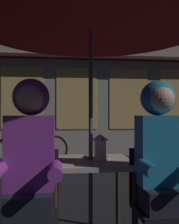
# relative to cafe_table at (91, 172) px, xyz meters

# --- Properties ---
(cafe_table) EXTENTS (0.72, 0.72, 0.74)m
(cafe_table) POSITION_rel_cafe_table_xyz_m (0.00, 0.00, 0.00)
(cafe_table) COLOR #B2AD9E
(cafe_table) RESTS_ON ground_plane
(patio_umbrella) EXTENTS (2.10, 2.10, 2.31)m
(patio_umbrella) POSITION_rel_cafe_table_xyz_m (0.00, 0.00, 1.42)
(patio_umbrella) COLOR #4C4C51
(patio_umbrella) RESTS_ON ground_plane
(lantern) EXTENTS (0.11, 0.11, 0.23)m
(lantern) POSITION_rel_cafe_table_xyz_m (0.08, -0.05, 0.22)
(lantern) COLOR white
(lantern) RESTS_ON cafe_table
(chair_left) EXTENTS (0.40, 0.40, 0.87)m
(chair_left) POSITION_rel_cafe_table_xyz_m (-0.48, -0.37, -0.15)
(chair_left) COLOR black
(chair_left) RESTS_ON ground_plane
(chair_right) EXTENTS (0.40, 0.40, 0.87)m
(chair_right) POSITION_rel_cafe_table_xyz_m (0.48, -0.37, -0.15)
(chair_right) COLOR black
(chair_right) RESTS_ON ground_plane
(person_left_hooded) EXTENTS (0.45, 0.56, 1.40)m
(person_left_hooded) POSITION_rel_cafe_table_xyz_m (-0.48, -0.43, 0.21)
(person_left_hooded) COLOR black
(person_left_hooded) RESTS_ON ground_plane
(person_right_hooded) EXTENTS (0.45, 0.56, 1.40)m
(person_right_hooded) POSITION_rel_cafe_table_xyz_m (0.48, -0.43, 0.21)
(person_right_hooded) COLOR black
(person_right_hooded) RESTS_ON ground_plane
(shopfront_building) EXTENTS (10.00, 0.93, 6.20)m
(shopfront_building) POSITION_rel_cafe_table_xyz_m (-0.52, 5.40, 2.45)
(shopfront_building) COLOR #9E9389
(shopfront_building) RESTS_ON ground_plane
(bicycle_third) EXTENTS (1.66, 0.36, 0.84)m
(bicycle_third) POSITION_rel_cafe_table_xyz_m (-0.88, 4.04, -0.29)
(bicycle_third) COLOR black
(bicycle_third) RESTS_ON ground_plane
(book) EXTENTS (0.21, 0.16, 0.02)m
(book) POSITION_rel_cafe_table_xyz_m (0.06, 0.11, 0.11)
(book) COLOR olive
(book) RESTS_ON cafe_table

